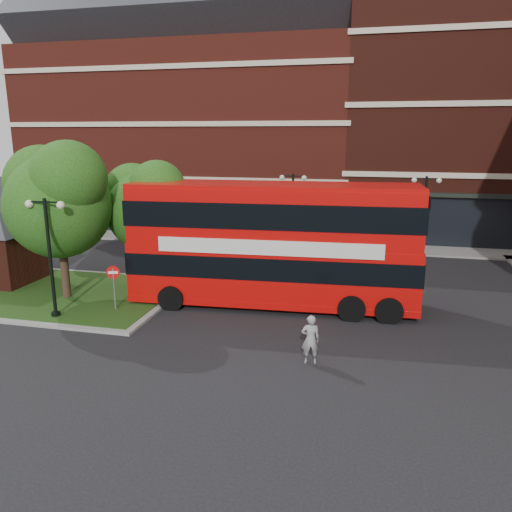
% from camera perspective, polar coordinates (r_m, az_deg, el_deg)
% --- Properties ---
extents(ground, '(120.00, 120.00, 0.00)m').
position_cam_1_polar(ground, '(19.64, -8.76, -8.64)').
color(ground, black).
rests_on(ground, ground).
extents(pavement_far, '(44.00, 3.00, 0.12)m').
position_cam_1_polar(pavement_far, '(34.79, 1.39, 1.56)').
color(pavement_far, slate).
rests_on(pavement_far, ground).
extents(terrace_far_left, '(26.00, 12.00, 14.00)m').
position_cam_1_polar(terrace_far_left, '(43.44, -7.08, 13.13)').
color(terrace_far_left, maroon).
rests_on(terrace_far_left, ground).
extents(terrace_far_right, '(18.00, 12.00, 16.00)m').
position_cam_1_polar(terrace_far_right, '(41.36, 23.74, 13.46)').
color(terrace_far_right, '#471911').
rests_on(terrace_far_right, ground).
extents(traffic_island, '(12.60, 7.60, 0.15)m').
position_cam_1_polar(traffic_island, '(25.89, -22.90, -3.87)').
color(traffic_island, gray).
rests_on(traffic_island, ground).
extents(kiosk, '(6.51, 6.51, 3.60)m').
position_cam_1_polar(kiosk, '(27.96, -27.12, 1.71)').
color(kiosk, '#471911').
rests_on(kiosk, traffic_island).
extents(tree_island_west, '(5.40, 4.71, 7.21)m').
position_cam_1_polar(tree_island_west, '(23.79, -21.80, 6.44)').
color(tree_island_west, '#2D2116').
rests_on(tree_island_west, ground).
extents(tree_island_east, '(4.46, 3.90, 6.29)m').
position_cam_1_polar(tree_island_east, '(24.47, -12.51, 5.97)').
color(tree_island_east, '#2D2116').
rests_on(tree_island_east, ground).
extents(lamp_island, '(1.72, 0.36, 5.00)m').
position_cam_1_polar(lamp_island, '(21.58, -22.51, 0.38)').
color(lamp_island, black).
rests_on(lamp_island, ground).
extents(lamp_far_left, '(1.72, 0.36, 5.00)m').
position_cam_1_polar(lamp_far_left, '(32.00, 4.19, 5.48)').
color(lamp_far_left, black).
rests_on(lamp_far_left, ground).
extents(lamp_far_right, '(1.72, 0.36, 5.00)m').
position_cam_1_polar(lamp_far_right, '(31.75, 18.64, 4.73)').
color(lamp_far_right, black).
rests_on(lamp_far_right, ground).
extents(bus, '(12.55, 3.55, 4.73)m').
position_cam_1_polar(bus, '(21.62, 1.90, 2.23)').
color(bus, '#C30907').
rests_on(bus, ground).
extents(woman, '(0.68, 0.52, 1.69)m').
position_cam_1_polar(woman, '(16.78, 6.24, -9.45)').
color(woman, gray).
rests_on(woman, ground).
extents(car_silver, '(4.52, 2.24, 1.48)m').
position_cam_1_polar(car_silver, '(33.54, -4.53, 2.25)').
color(car_silver, '#ADB0B4').
rests_on(car_silver, ground).
extents(car_white, '(4.08, 1.66, 1.32)m').
position_cam_1_polar(car_white, '(33.49, 10.90, 1.87)').
color(car_white, white).
rests_on(car_white, ground).
extents(no_entry_sign, '(0.55, 0.24, 2.05)m').
position_cam_1_polar(no_entry_sign, '(21.91, -15.96, -2.58)').
color(no_entry_sign, slate).
rests_on(no_entry_sign, ground).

